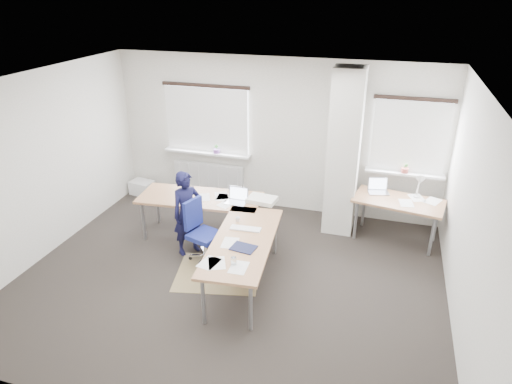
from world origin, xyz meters
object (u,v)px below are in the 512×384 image
(task_chair, at_px, (203,244))
(person, at_px, (187,213))
(desk_side, at_px, (398,202))
(desk_main, at_px, (223,219))

(task_chair, relative_size, person, 0.72)
(person, bearing_deg, desk_side, -31.01)
(desk_main, height_order, desk_side, desk_side)
(desk_side, distance_m, task_chair, 3.20)
(task_chair, height_order, person, person)
(desk_side, relative_size, person, 1.10)
(desk_side, bearing_deg, person, -146.89)
(desk_main, xyz_separation_m, task_chair, (-0.30, -0.12, -0.42))
(desk_side, distance_m, person, 3.39)
(task_chair, bearing_deg, desk_side, 45.58)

